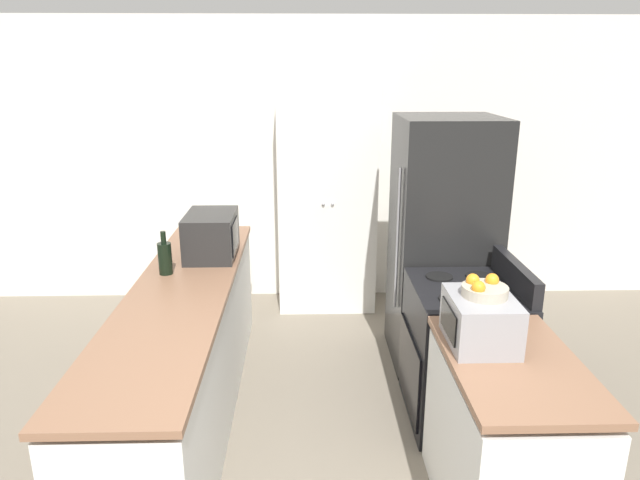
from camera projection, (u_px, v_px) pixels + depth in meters
name	position (u px, v px, depth m)	size (l,w,h in m)	color
wall_back	(315.00, 163.00, 5.32)	(7.00, 0.06, 2.60)	silver
counter_left	(185.00, 357.00, 3.57)	(0.60, 2.80, 0.88)	silver
counter_right	(506.00, 445.00, 2.75)	(0.60, 0.98, 0.88)	silver
pantry_cabinet	(327.00, 197.00, 5.13)	(0.87, 0.50, 2.07)	white
stove	(462.00, 352.00, 3.59)	(0.66, 0.75, 1.04)	black
refrigerator	(442.00, 243.00, 4.20)	(0.73, 0.73, 1.84)	black
microwave	(212.00, 235.00, 3.99)	(0.34, 0.48, 0.31)	black
wine_bottle	(165.00, 258.00, 3.66)	(0.09, 0.09, 0.29)	black
toaster_oven	(480.00, 320.00, 2.74)	(0.31, 0.39, 0.24)	#939399
fruit_bowl	(484.00, 289.00, 2.71)	(0.22, 0.22, 0.09)	#B2A893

